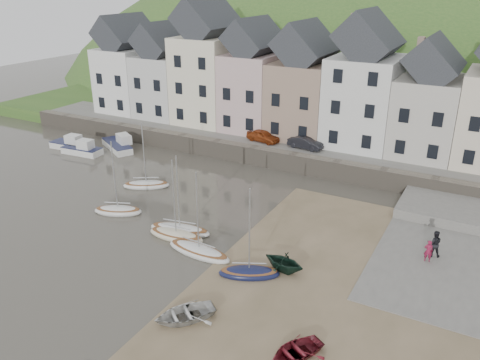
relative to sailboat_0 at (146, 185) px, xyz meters
The scene contains 24 objects.
ground 12.18m from the sailboat_0, 33.81° to the right, with size 160.00×160.00×0.00m, color #423D34.
quay_land 27.18m from the sailboat_0, 68.14° to the left, with size 90.00×30.00×1.50m, color #376026.
quay_street 17.10m from the sailboat_0, 53.60° to the left, with size 70.00×7.00×0.10m, color slate.
seawall 14.40m from the sailboat_0, 45.29° to the left, with size 70.00×1.20×1.80m, color slate.
beach 22.18m from the sailboat_0, 17.79° to the right, with size 18.00×26.00×0.06m, color brown.
slipway 25.15m from the sailboat_0, ahead, with size 8.00×18.00×0.12m, color slate.
hillside 56.50m from the sailboat_0, 84.50° to the left, with size 134.40×84.00×84.00m.
townhouse_terrace 22.08m from the sailboat_0, 55.41° to the left, with size 61.05×8.00×13.93m.
sailboat_0 is the anchor object (origin of this frame).
sailboat_1 5.50m from the sailboat_0, 75.62° to the right, with size 4.18×2.91×6.32m.
sailboat_2 10.17m from the sailboat_0, 39.22° to the right, with size 4.52×1.82×6.32m.
sailboat_3 9.47m from the sailboat_0, 36.30° to the right, with size 4.96×2.40×6.32m.
sailboat_4 12.99m from the sailboat_0, 35.48° to the right, with size 5.14×1.85×6.32m.
sailboat_5 16.97m from the sailboat_0, 29.02° to the right, with size 4.19×3.08×6.32m.
motorboat_0 12.38m from the sailboat_0, 161.56° to the left, with size 4.55×2.07×1.70m.
motorboat_1 14.93m from the sailboat_0, 162.12° to the left, with size 4.65×2.03×1.70m.
motorboat_2 11.81m from the sailboat_0, 143.37° to the left, with size 5.65×4.21×1.70m.
rowboat_white 19.44m from the sailboat_0, 45.21° to the right, with size 2.46×3.44×0.71m, color beige.
rowboat_green 17.91m from the sailboat_0, 22.14° to the right, with size 2.41×2.79×1.47m, color black.
rowboat_red 24.30m from the sailboat_0, 33.68° to the right, with size 2.12×2.97×0.62m, color maroon.
person_red 24.57m from the sailboat_0, ahead, with size 0.56×0.37×1.55m, color maroon.
person_dark 24.78m from the sailboat_0, ahead, with size 0.92×0.72×1.89m, color black.
car_left 14.02m from the sailboat_0, 66.46° to the left, with size 1.48×3.69×1.26m, color #933A15.
car_right 16.50m from the sailboat_0, 50.95° to the left, with size 1.27×3.64×1.20m, color black.
Camera 1 is at (16.83, -24.95, 17.59)m, focal length 36.49 mm.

